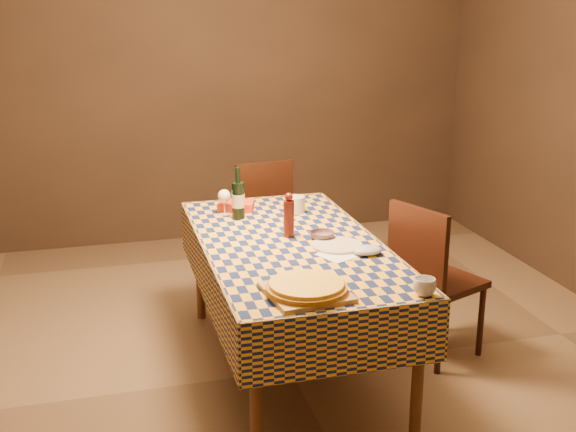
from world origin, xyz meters
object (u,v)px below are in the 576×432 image
(dining_table, at_px, (290,255))
(chair_right, at_px, (430,273))
(bowl, at_px, (322,236))
(chair_far, at_px, (259,214))
(pizza, at_px, (306,286))
(white_plate, at_px, (337,245))
(cutting_board, at_px, (306,292))
(wine_bottle, at_px, (238,200))

(dining_table, xyz_separation_m, chair_right, (0.81, -0.04, -0.17))
(bowl, distance_m, chair_far, 1.37)
(pizza, relative_size, white_plate, 1.51)
(cutting_board, distance_m, pizza, 0.03)
(wine_bottle, distance_m, chair_right, 1.18)
(dining_table, distance_m, bowl, 0.20)
(dining_table, bearing_deg, wine_bottle, 110.30)
(pizza, bearing_deg, dining_table, 80.39)
(white_plate, distance_m, chair_far, 1.50)
(dining_table, xyz_separation_m, white_plate, (0.22, -0.14, 0.08))
(dining_table, bearing_deg, cutting_board, -99.61)
(dining_table, xyz_separation_m, cutting_board, (-0.12, -0.71, 0.09))
(pizza, xyz_separation_m, chair_right, (0.93, 0.67, -0.29))
(bowl, height_order, wine_bottle, wine_bottle)
(wine_bottle, bearing_deg, cutting_board, -86.96)
(bowl, bearing_deg, wine_bottle, 125.93)
(bowl, relative_size, wine_bottle, 0.44)
(cutting_board, distance_m, bowl, 0.76)
(chair_far, bearing_deg, cutting_board, -97.02)
(dining_table, height_order, cutting_board, cutting_board)
(cutting_board, xyz_separation_m, wine_bottle, (-0.06, 1.20, 0.10))
(wine_bottle, height_order, white_plate, wine_bottle)
(dining_table, distance_m, chair_far, 1.35)
(cutting_board, xyz_separation_m, chair_right, (0.93, 0.67, -0.26))
(dining_table, distance_m, cutting_board, 0.72)
(pizza, bearing_deg, chair_far, 82.98)
(dining_table, xyz_separation_m, chair_far, (0.13, 1.34, -0.17))
(dining_table, bearing_deg, white_plate, -33.12)
(dining_table, height_order, chair_right, chair_right)
(dining_table, relative_size, white_plate, 6.94)
(pizza, xyz_separation_m, white_plate, (0.33, 0.57, -0.03))
(white_plate, height_order, chair_right, chair_right)
(wine_bottle, bearing_deg, chair_right, -28.34)
(pizza, bearing_deg, cutting_board, 0.00)
(cutting_board, height_order, pizza, pizza)
(chair_right, bearing_deg, wine_bottle, 151.66)
(dining_table, xyz_separation_m, bowl, (0.18, -0.00, 0.10))
(bowl, xyz_separation_m, chair_right, (0.63, -0.04, -0.27))
(dining_table, bearing_deg, chair_far, 84.36)
(dining_table, relative_size, pizza, 4.60)
(wine_bottle, distance_m, white_plate, 0.76)
(pizza, relative_size, chair_far, 0.43)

